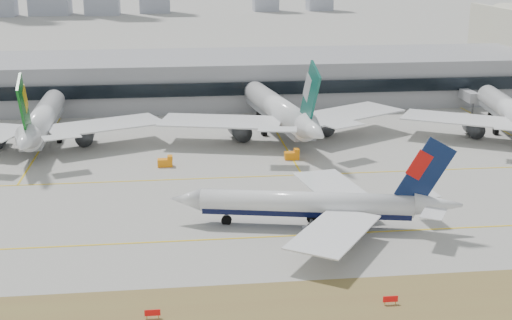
{
  "coord_description": "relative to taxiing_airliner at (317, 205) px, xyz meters",
  "views": [
    {
      "loc": [
        -13.71,
        -121.52,
        49.3
      ],
      "look_at": [
        2.98,
        18.0,
        7.5
      ],
      "focal_mm": 50.0,
      "sensor_mm": 36.0,
      "label": 1
    }
  ],
  "objects": [
    {
      "name": "widebody_cathay",
      "position": [
        3.47,
        67.25,
        2.24
      ],
      "size": [
        68.64,
        67.78,
        24.72
      ],
      "rotation": [
        0.0,
        0.0,
        1.72
      ],
      "color": "white",
      "rests_on": "ground"
    },
    {
      "name": "gse_c",
      "position": [
        3.02,
        44.08,
        -3.28
      ],
      "size": [
        3.55,
        2.0,
        2.6
      ],
      "color": "orange",
      "rests_on": "ground"
    },
    {
      "name": "taxiing_airliner",
      "position": [
        0.0,
        0.0,
        0.0
      ],
      "size": [
        52.96,
        45.39,
        17.95
      ],
      "rotation": [
        0.0,
        0.0,
        2.93
      ],
      "color": "white",
      "rests_on": "ground"
    },
    {
      "name": "terminal",
      "position": [
        -11.84,
        116.26,
        3.18
      ],
      "size": [
        280.0,
        43.1,
        15.0
      ],
      "color": "gray",
      "rests_on": "ground"
    },
    {
      "name": "widebody_eva",
      "position": [
        -59.52,
        65.57,
        1.82
      ],
      "size": [
        64.89,
        63.31,
        23.13
      ],
      "rotation": [
        0.0,
        0.0,
        1.59
      ],
      "color": "white",
      "rests_on": "ground"
    },
    {
      "name": "gse_b",
      "position": [
        -27.62,
        41.77,
        -3.28
      ],
      "size": [
        3.55,
        2.0,
        2.6
      ],
      "color": "orange",
      "rests_on": "ground"
    },
    {
      "name": "ground",
      "position": [
        -11.84,
        1.42,
        -4.33
      ],
      "size": [
        3000.0,
        3000.0,
        0.0
      ],
      "primitive_type": "plane",
      "color": "#A6A29C",
      "rests_on": "ground"
    },
    {
      "name": "hold_sign_left",
      "position": [
        -29.3,
        -30.58,
        -3.45
      ],
      "size": [
        2.2,
        0.15,
        1.35
      ],
      "color": "red",
      "rests_on": "ground"
    },
    {
      "name": "hold_sign_right",
      "position": [
        4.66,
        -30.58,
        -3.45
      ],
      "size": [
        2.2,
        0.15,
        1.35
      ],
      "color": "red",
      "rests_on": "ground"
    }
  ]
}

